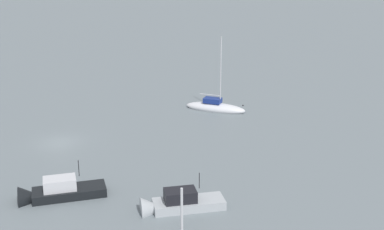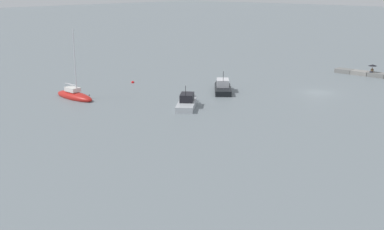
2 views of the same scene
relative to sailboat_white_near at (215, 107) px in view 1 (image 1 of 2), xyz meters
name	(u,v)px [view 1 (image 1 of 2)]	position (x,y,z in m)	size (l,w,h in m)	color
ground_plane	(60,142)	(17.35, -10.56, -0.38)	(500.00, 500.00, 0.00)	slate
sailboat_white_near	(215,107)	(0.00, 0.00, 0.00)	(2.59, 7.85, 9.72)	silver
motorboat_black_near	(55,193)	(27.79, -2.79, 0.03)	(6.03, 6.58, 3.84)	black
motorboat_grey_mid	(175,205)	(25.54, 6.89, 0.01)	(5.45, 6.40, 3.64)	#ADB2B7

